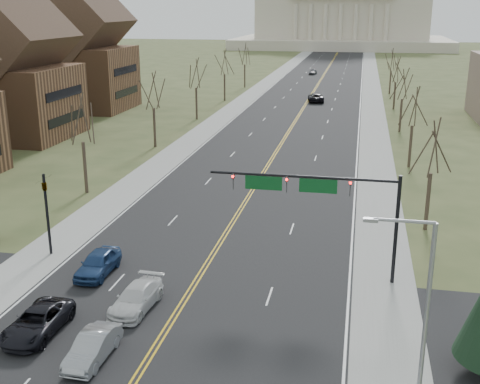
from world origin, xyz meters
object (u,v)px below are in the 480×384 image
at_px(car_sb_outer_second, 98,263).
at_px(car_far_sb, 313,72).
at_px(car_sb_inner_lead, 93,347).
at_px(car_sb_outer_lead, 37,322).
at_px(street_light, 420,309).
at_px(car_sb_inner_second, 136,298).
at_px(car_far_nb, 316,97).
at_px(signal_left, 46,205).
at_px(signal_mast, 317,193).

xyz_separation_m(car_sb_outer_second, car_far_sb, (3.77, 126.11, -0.10)).
bearing_deg(car_sb_inner_lead, car_sb_outer_lead, 157.59).
distance_m(street_light, car_far_sb, 138.02).
height_order(street_light, car_sb_inner_second, street_light).
distance_m(street_light, car_sb_inner_second, 17.28).
distance_m(car_sb_inner_second, car_far_nb, 83.11).
height_order(car_sb_inner_lead, car_far_sb, car_sb_inner_lead).
xyz_separation_m(signal_left, car_far_sb, (8.59, 123.56, -3.02)).
bearing_deg(street_light, signal_mast, 111.41).
bearing_deg(car_sb_inner_lead, car_far_sb, 91.33).
height_order(signal_mast, car_sb_outer_second, signal_mast).
xyz_separation_m(signal_mast, street_light, (5.29, -13.50, -0.54)).
xyz_separation_m(signal_mast, signal_left, (-18.95, 0.00, -2.05)).
relative_size(signal_mast, car_far_nb, 2.04).
distance_m(street_light, car_sb_outer_second, 22.73).
height_order(signal_left, car_far_sb, signal_left).
height_order(car_sb_inner_lead, car_sb_inner_second, car_sb_inner_lead).
bearing_deg(car_sb_inner_second, car_sb_outer_lead, -134.59).
xyz_separation_m(street_light, car_far_nb, (-11.18, 89.89, -4.39)).
bearing_deg(signal_left, car_far_nb, 80.30).
height_order(car_sb_outer_second, car_far_sb, car_sb_outer_second).
height_order(signal_left, car_far_nb, signal_left).
bearing_deg(signal_left, car_sb_outer_lead, -65.21).
distance_m(signal_left, street_light, 27.78).
distance_m(signal_mast, car_sb_outer_second, 15.19).
xyz_separation_m(signal_mast, car_far_nb, (-5.89, 76.39, -4.92)).
relative_size(car_sb_inner_second, car_far_sb, 1.19).
bearing_deg(car_sb_outer_second, car_far_nb, 83.96).
height_order(signal_mast, car_sb_inner_lead, signal_mast).
relative_size(street_light, car_far_sb, 2.25).
bearing_deg(car_sb_outer_second, signal_mast, 10.14).
relative_size(signal_left, car_far_sb, 1.49).
height_order(car_sb_outer_second, car_far_nb, car_far_nb).
xyz_separation_m(car_sb_inner_second, car_far_nb, (4.01, 83.01, 0.13)).
xyz_separation_m(car_sb_outer_lead, car_sb_outer_second, (0.04, 7.80, 0.08)).
xyz_separation_m(signal_mast, car_sb_inner_lead, (-10.13, -12.12, -5.05)).
relative_size(car_sb_inner_lead, car_far_nb, 0.72).
bearing_deg(car_sb_inner_second, car_far_nb, 91.41).
distance_m(signal_mast, car_sb_inner_second, 12.94).
bearing_deg(signal_left, street_light, -29.12).
height_order(signal_left, street_light, street_light).
bearing_deg(car_sb_inner_second, car_sb_outer_second, 140.27).
bearing_deg(signal_mast, car_far_sb, 94.79).
xyz_separation_m(car_sb_inner_second, car_sb_outer_second, (-4.23, 4.07, 0.09)).
relative_size(car_sb_outer_second, car_far_sb, 1.15).
relative_size(car_sb_inner_lead, car_far_sb, 1.05).
height_order(car_sb_outer_lead, car_far_nb, car_far_nb).
distance_m(signal_left, car_sb_outer_lead, 11.79).
distance_m(signal_mast, car_far_sb, 124.10).
bearing_deg(signal_mast, car_sb_inner_lead, -129.91).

